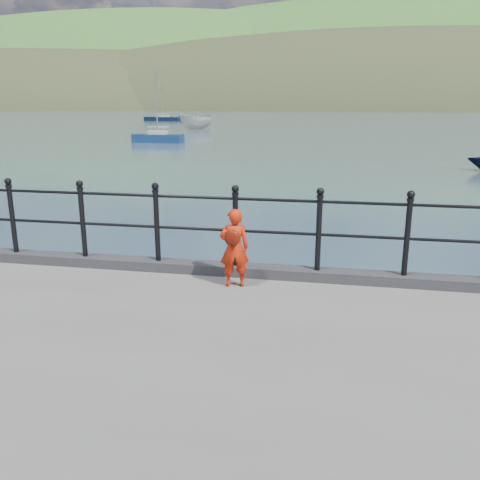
% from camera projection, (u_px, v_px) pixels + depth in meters
% --- Properties ---
extents(ground, '(600.00, 600.00, 0.00)m').
position_uv_depth(ground, '(201.00, 328.00, 8.08)').
color(ground, '#2D4251').
rests_on(ground, ground).
extents(kerb, '(60.00, 0.30, 0.15)m').
position_uv_depth(kerb, '(196.00, 267.00, 7.65)').
color(kerb, '#28282B').
rests_on(kerb, quay).
extents(railing, '(18.11, 0.11, 1.20)m').
position_uv_depth(railing, '(195.00, 219.00, 7.45)').
color(railing, black).
rests_on(railing, kerb).
extents(far_shore, '(830.00, 200.00, 156.00)m').
position_uv_depth(far_shore, '(417.00, 158.00, 233.86)').
color(far_shore, '#333A21').
rests_on(far_shore, ground).
extents(child, '(0.45, 0.36, 1.10)m').
position_uv_depth(child, '(234.00, 248.00, 6.95)').
color(child, red).
rests_on(child, quay).
extents(launch_white, '(4.45, 5.36, 1.99)m').
position_uv_depth(launch_white, '(196.00, 122.00, 60.87)').
color(launch_white, beige).
rests_on(launch_white, ground).
extents(sailboat_left, '(6.36, 2.48, 8.80)m').
position_uv_depth(sailboat_left, '(163.00, 119.00, 86.71)').
color(sailboat_left, black).
rests_on(sailboat_left, ground).
extents(sailboat_port, '(4.35, 1.59, 6.47)m').
position_uv_depth(sailboat_port, '(158.00, 139.00, 43.11)').
color(sailboat_port, navy).
rests_on(sailboat_port, ground).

